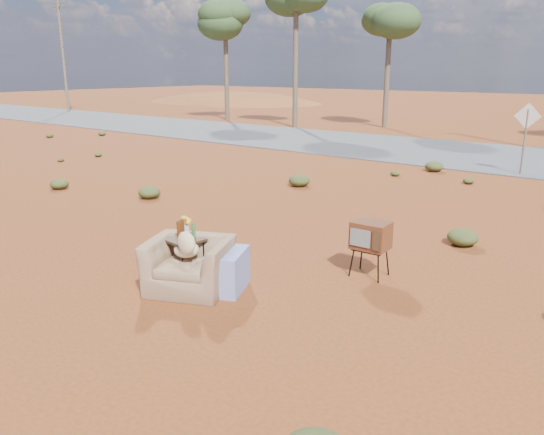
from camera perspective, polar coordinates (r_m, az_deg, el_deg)
The scene contains 12 objects.
ground at distance 8.24m, azimuth -5.84°, elevation -7.08°, with size 140.00×140.00×0.00m, color brown.
highway at distance 21.37m, azimuth 23.08°, elevation 5.98°, with size 140.00×7.00×0.04m, color #565659.
dirt_mound at distance 53.03m, azimuth -4.22°, elevation 12.27°, with size 26.00×18.00×2.00m, color brown.
armchair at distance 7.91m, azimuth -8.18°, elevation -4.42°, with size 1.53×1.36×1.03m.
tv_unit at distance 8.41m, azimuth 10.57°, elevation -1.98°, with size 0.58×0.48×0.89m.
side_table at distance 8.14m, azimuth -9.36°, elevation -1.99°, with size 0.55×0.55×1.00m.
rusty_bar at distance 8.81m, azimuth -13.06°, elevation -5.75°, with size 0.04×0.04×1.39m, color #4A1D13.
road_sign at distance 17.95m, azimuth 25.68°, elevation 8.85°, with size 0.78×0.06×2.19m.
eucalyptus_far_left at distance 34.61m, azimuth -5.06°, elevation 20.26°, with size 3.20×3.20×7.10m.
eucalyptus_near_left at distance 30.59m, azimuth 12.58°, elevation 19.65°, with size 3.20×3.20×6.60m.
utility_pole_west at distance 43.79m, azimuth -21.56°, elevation 15.97°, with size 1.40×0.20×8.00m.
scrub_patch at distance 12.00m, azimuth 5.79°, elevation 0.97°, with size 17.49×8.07×0.33m.
Camera 1 is at (5.27, -5.47, 3.19)m, focal length 35.00 mm.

